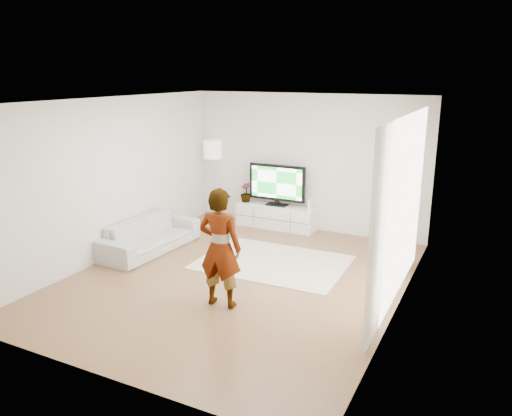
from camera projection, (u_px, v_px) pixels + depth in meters
The scene contains 17 objects.
floor at pixel (237, 278), 8.01m from camera, with size 6.00×6.00×0.00m, color #976E44.
ceiling at pixel (236, 101), 7.27m from camera, with size 6.00×6.00×0.00m, color white.
wall_left at pixel (111, 179), 8.72m from camera, with size 0.02×6.00×2.80m, color silver.
wall_right at pixel (403, 214), 6.57m from camera, with size 0.02×6.00×2.80m, color silver.
wall_back at pixel (307, 163), 10.23m from camera, with size 5.00×0.02×2.80m, color silver.
wall_front at pixel (95, 256), 5.05m from camera, with size 5.00×0.02×2.80m, color silver.
window at pixel (406, 205), 6.82m from camera, with size 0.01×2.60×2.50m, color white.
curtain_near at pixel (377, 238), 5.76m from camera, with size 0.04×0.70×2.60m, color white.
curtain_far at pixel (415, 191), 8.01m from camera, with size 0.04×0.70×2.60m, color white.
media_console at pixel (276, 216), 10.58m from camera, with size 1.71×0.48×0.48m.
television at pixel (277, 183), 10.42m from camera, with size 1.25×0.25×0.87m.
game_console at pixel (310, 205), 10.17m from camera, with size 0.08×0.17×0.22m.
potted_plant at pixel (246, 192), 10.77m from camera, with size 0.23×0.23×0.41m, color #3F7238.
rug at pixel (273, 262), 8.68m from camera, with size 2.50×1.80×0.01m, color beige.
player at pixel (220, 248), 6.87m from camera, with size 0.62×0.41×1.70m, color #334772.
sofa at pixel (150, 235), 9.18m from camera, with size 2.04×0.80×0.60m, color beige.
floor_lamp at pixel (213, 153), 10.83m from camera, with size 0.39×0.39×1.77m.
Camera 1 is at (3.58, -6.52, 3.21)m, focal length 35.00 mm.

